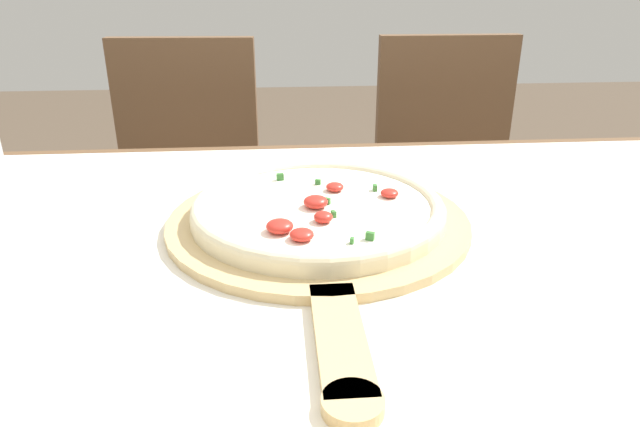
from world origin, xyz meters
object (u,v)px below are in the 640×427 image
at_px(pizza_peel, 319,227).
at_px(chair_right, 448,180).
at_px(pizza, 318,208).
at_px(chair_left, 186,188).

relative_size(pizza_peel, chair_right, 0.62).
height_order(pizza_peel, chair_right, chair_right).
height_order(pizza_peel, pizza, pizza).
height_order(pizza_peel, chair_left, chair_left).
bearing_deg(pizza, chair_right, 61.46).
distance_m(chair_left, chair_right, 0.71).
height_order(chair_left, chair_right, same).
height_order(pizza, chair_right, chair_right).
bearing_deg(chair_right, pizza_peel, -117.63).
bearing_deg(chair_left, pizza_peel, -66.63).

